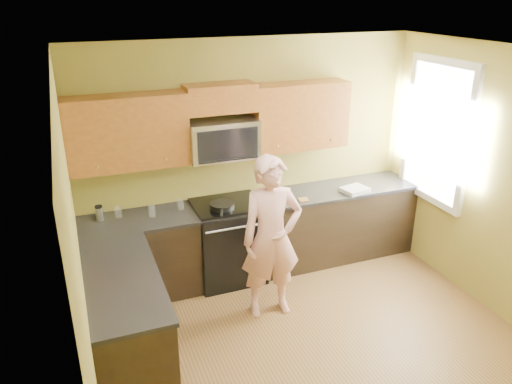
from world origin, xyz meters
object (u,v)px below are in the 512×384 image
woman (271,238)px  frying_pan (222,208)px  travel_mug (100,220)px  microwave (223,157)px  stove (228,241)px  butter_tub (254,202)px

woman → frying_pan: (-0.30, 0.68, 0.09)m
woman → travel_mug: bearing=155.0°
microwave → stove: bearing=-90.0°
frying_pan → butter_tub: size_ratio=3.84×
stove → microwave: microwave is taller
stove → butter_tub: size_ratio=7.74×
microwave → frying_pan: microwave is taller
stove → microwave: 0.98m
microwave → travel_mug: bearing=-179.9°
woman → butter_tub: size_ratio=13.96×
travel_mug → microwave: bearing=0.1°
woman → travel_mug: size_ratio=10.34×
butter_tub → travel_mug: (-1.68, 0.13, 0.00)m
travel_mug → woman: bearing=-30.0°
stove → microwave: bearing=90.0°
microwave → travel_mug: 1.46m
stove → travel_mug: size_ratio=5.73×
stove → woman: woman is taller
frying_pan → travel_mug: bearing=-171.4°
frying_pan → microwave: bearing=86.7°
stove → frying_pan: bearing=-131.7°
stove → microwave: size_ratio=1.25×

